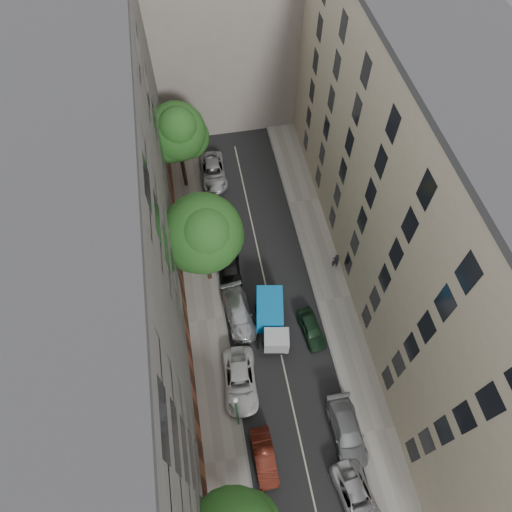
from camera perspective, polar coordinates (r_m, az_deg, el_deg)
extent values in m
plane|color=#4C4C49|center=(38.92, 1.90, -6.70)|extent=(120.00, 120.00, 0.00)
cube|color=black|center=(38.91, 1.90, -6.69)|extent=(8.00, 44.00, 0.02)
cube|color=gray|center=(38.62, -6.20, -7.93)|extent=(3.00, 44.00, 0.15)
cube|color=gray|center=(39.84, 9.71, -5.28)|extent=(3.00, 44.00, 0.15)
cube|color=#504D4B|center=(30.68, -18.12, -1.47)|extent=(8.00, 44.00, 20.00)
cube|color=tan|center=(33.65, 21.13, 4.34)|extent=(8.00, 44.00, 20.00)
cube|color=gray|center=(51.78, -4.68, 26.98)|extent=(18.00, 12.00, 18.00)
cube|color=black|center=(37.77, 1.94, -8.49)|extent=(2.92, 5.47, 0.29)
cube|color=#BABCC0|center=(36.28, 2.56, -10.51)|extent=(2.17, 1.86, 1.64)
cube|color=#0C8FEF|center=(37.21, 1.72, -6.65)|extent=(2.71, 3.79, 1.73)
cylinder|color=black|center=(37.11, 1.10, -11.33)|extent=(0.27, 0.81, 0.81)
cylinder|color=black|center=(37.31, 3.90, -10.84)|extent=(0.27, 0.81, 0.81)
cylinder|color=black|center=(38.44, 0.13, -6.73)|extent=(0.27, 0.81, 0.81)
cylinder|color=black|center=(38.63, 2.82, -6.29)|extent=(0.27, 0.81, 0.81)
imported|color=#4C170F|center=(34.69, 1.05, -23.85)|extent=(1.47, 4.06, 1.33)
imported|color=silver|center=(35.86, -2.02, -15.32)|extent=(2.88, 5.55, 1.49)
imported|color=#B0B0B5|center=(37.94, -2.19, -7.15)|extent=(2.60, 5.38, 1.51)
imported|color=black|center=(40.13, -3.23, -1.34)|extent=(1.97, 4.48, 1.50)
imported|color=black|center=(42.73, -5.23, 3.69)|extent=(2.01, 4.58, 1.46)
imported|color=#B5B6BA|center=(47.16, -5.36, 10.45)|extent=(2.57, 5.44, 1.50)
imported|color=#B7B7BC|center=(35.03, 12.52, -27.46)|extent=(2.95, 5.14, 1.35)
imported|color=slate|center=(35.51, 11.30, -20.71)|extent=(2.11, 5.15, 1.49)
imported|color=black|center=(37.72, 6.94, -9.02)|extent=(1.97, 3.93, 1.29)
cylinder|color=#382619|center=(39.04, -5.97, -1.47)|extent=(0.36, 0.36, 3.23)
cylinder|color=#382619|center=(36.72, -6.35, 0.77)|extent=(0.24, 0.24, 2.31)
sphere|color=#1F511B|center=(34.87, -6.70, 2.83)|extent=(6.28, 6.28, 6.28)
sphere|color=#1F511B|center=(36.00, -5.18, 2.53)|extent=(4.71, 4.71, 4.71)
sphere|color=#1F511B|center=(35.12, -7.63, 1.39)|extent=(4.40, 4.40, 4.40)
sphere|color=#1F511B|center=(33.43, -6.40, 2.98)|extent=(4.08, 4.08, 4.08)
cylinder|color=#382619|center=(45.95, -8.97, 10.25)|extent=(0.36, 0.36, 3.35)
cylinder|color=#382619|center=(43.92, -9.47, 12.80)|extent=(0.24, 0.24, 2.39)
sphere|color=#1F511B|center=(42.34, -9.93, 15.06)|extent=(5.29, 5.29, 5.29)
sphere|color=#1F511B|center=(43.39, -8.54, 14.48)|extent=(3.96, 3.96, 3.96)
sphere|color=#1F511B|center=(42.45, -10.69, 13.80)|extent=(3.70, 3.70, 3.70)
sphere|color=#1F511B|center=(40.92, -9.80, 15.66)|extent=(3.44, 3.44, 3.44)
cylinder|color=#1B602D|center=(32.64, -2.37, -19.03)|extent=(0.14, 0.14, 6.19)
sphere|color=silver|center=(29.55, -2.60, -17.55)|extent=(0.36, 0.36, 0.36)
imported|color=black|center=(40.66, 9.93, -0.57)|extent=(0.74, 0.58, 1.80)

